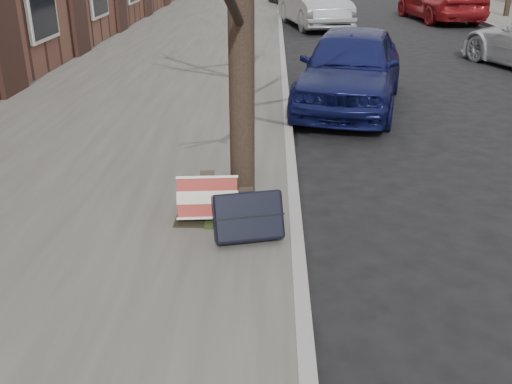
{
  "coord_description": "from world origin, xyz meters",
  "views": [
    {
      "loc": [
        -1.5,
        -4.03,
        2.6
      ],
      "look_at": [
        -1.63,
        0.8,
        0.49
      ],
      "focal_mm": 40.0,
      "sensor_mm": 36.0,
      "label": 1
    }
  ],
  "objects_px": {
    "suitcase_navy": "(248,216)",
    "car_near_mid": "(314,4)",
    "suitcase_red": "(208,198)",
    "car_near_front": "(351,67)"
  },
  "relations": [
    {
      "from": "car_near_front",
      "to": "car_near_mid",
      "type": "distance_m",
      "value": 10.27
    },
    {
      "from": "suitcase_navy",
      "to": "car_near_mid",
      "type": "xyz_separation_m",
      "value": [
        1.57,
        15.43,
        0.37
      ]
    },
    {
      "from": "car_near_front",
      "to": "car_near_mid",
      "type": "relative_size",
      "value": 0.89
    },
    {
      "from": "suitcase_navy",
      "to": "car_near_front",
      "type": "height_order",
      "value": "car_near_front"
    },
    {
      "from": "suitcase_red",
      "to": "suitcase_navy",
      "type": "xyz_separation_m",
      "value": [
        0.41,
        -0.43,
        0.02
      ]
    },
    {
      "from": "suitcase_red",
      "to": "suitcase_navy",
      "type": "relative_size",
      "value": 0.92
    },
    {
      "from": "suitcase_red",
      "to": "car_near_mid",
      "type": "bearing_deg",
      "value": 77.71
    },
    {
      "from": "suitcase_navy",
      "to": "car_near_mid",
      "type": "relative_size",
      "value": 0.14
    },
    {
      "from": "car_near_mid",
      "to": "suitcase_navy",
      "type": "bearing_deg",
      "value": -107.34
    },
    {
      "from": "suitcase_red",
      "to": "suitcase_navy",
      "type": "bearing_deg",
      "value": -51.25
    }
  ]
}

